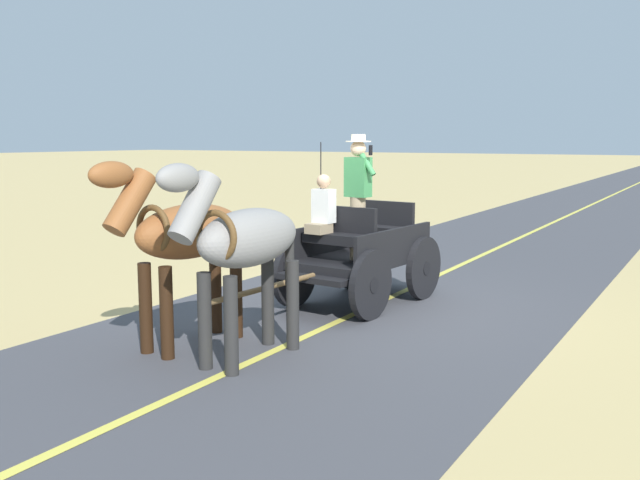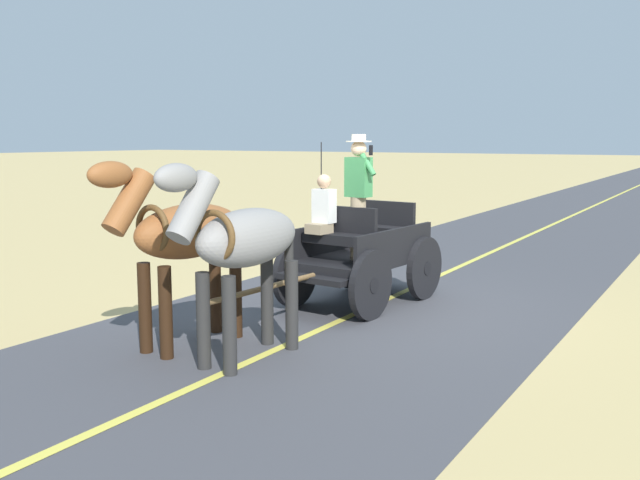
% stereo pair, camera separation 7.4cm
% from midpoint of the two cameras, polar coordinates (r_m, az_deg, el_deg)
% --- Properties ---
extents(ground_plane, '(200.00, 200.00, 0.00)m').
position_cam_midpoint_polar(ground_plane, '(10.45, 4.23, -5.30)').
color(ground_plane, tan).
extents(road_surface, '(5.53, 160.00, 0.01)m').
position_cam_midpoint_polar(road_surface, '(10.44, 4.23, -5.28)').
color(road_surface, '#424247').
rests_on(road_surface, ground).
extents(road_centre_stripe, '(0.12, 160.00, 0.00)m').
position_cam_midpoint_polar(road_centre_stripe, '(10.44, 4.23, -5.25)').
color(road_centre_stripe, '#DBCC4C').
rests_on(road_centre_stripe, road_surface).
extents(horse_drawn_carriage, '(1.62, 4.52, 2.50)m').
position_cam_midpoint_polar(horse_drawn_carriage, '(10.37, 2.90, -0.79)').
color(horse_drawn_carriage, black).
rests_on(horse_drawn_carriage, ground).
extents(horse_near_side, '(0.64, 2.13, 2.21)m').
position_cam_midpoint_polar(horse_near_side, '(7.63, -6.54, -0.24)').
color(horse_near_side, gray).
rests_on(horse_near_side, ground).
extents(horse_off_side, '(0.76, 2.15, 2.21)m').
position_cam_midpoint_polar(horse_off_side, '(8.27, -11.26, 0.31)').
color(horse_off_side, brown).
rests_on(horse_off_side, ground).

